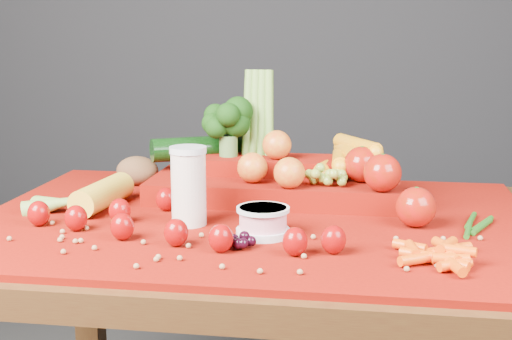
# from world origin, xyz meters

# --- Properties ---
(table) EXTENTS (1.10, 0.80, 0.75)m
(table) POSITION_xyz_m (0.00, 0.00, 0.66)
(table) COLOR #35190C
(table) RESTS_ON ground
(red_cloth) EXTENTS (1.05, 0.75, 0.01)m
(red_cloth) POSITION_xyz_m (0.00, 0.00, 0.76)
(red_cloth) COLOR #720C03
(red_cloth) RESTS_ON table
(milk_glass) EXTENTS (0.07, 0.07, 0.15)m
(milk_glass) POSITION_xyz_m (-0.11, -0.07, 0.84)
(milk_glass) COLOR beige
(milk_glass) RESTS_ON red_cloth
(yogurt_bowl) EXTENTS (0.09, 0.09, 0.05)m
(yogurt_bowl) POSITION_xyz_m (0.03, -0.12, 0.79)
(yogurt_bowl) COLOR silver
(yogurt_bowl) RESTS_ON red_cloth
(strawberry_scatter) EXTENTS (0.58, 0.28, 0.05)m
(strawberry_scatter) POSITION_xyz_m (-0.15, -0.14, 0.79)
(strawberry_scatter) COLOR #90000B
(strawberry_scatter) RESTS_ON red_cloth
(dark_grape_cluster) EXTENTS (0.06, 0.05, 0.03)m
(dark_grape_cluster) POSITION_xyz_m (0.00, -0.19, 0.78)
(dark_grape_cluster) COLOR black
(dark_grape_cluster) RESTS_ON red_cloth
(soybean_scatter) EXTENTS (0.84, 0.24, 0.01)m
(soybean_scatter) POSITION_xyz_m (0.00, -0.20, 0.77)
(soybean_scatter) COLOR #A57447
(soybean_scatter) RESTS_ON red_cloth
(corn_ear) EXTENTS (0.21, 0.24, 0.06)m
(corn_ear) POSITION_xyz_m (-0.36, -0.01, 0.78)
(corn_ear) COLOR gold
(corn_ear) RESTS_ON red_cloth
(potato) EXTENTS (0.10, 0.07, 0.07)m
(potato) POSITION_xyz_m (-0.31, 0.24, 0.80)
(potato) COLOR brown
(potato) RESTS_ON red_cloth
(baby_carrot_pile) EXTENTS (0.18, 0.17, 0.03)m
(baby_carrot_pile) POSITION_xyz_m (0.31, -0.22, 0.78)
(baby_carrot_pile) COLOR #E04807
(baby_carrot_pile) RESTS_ON red_cloth
(green_bean_pile) EXTENTS (0.14, 0.12, 0.01)m
(green_bean_pile) POSITION_xyz_m (0.41, -0.01, 0.77)
(green_bean_pile) COLOR #1C4F12
(green_bean_pile) RESTS_ON red_cloth
(produce_mound) EXTENTS (0.60, 0.38, 0.27)m
(produce_mound) POSITION_xyz_m (0.04, 0.16, 0.82)
(produce_mound) COLOR #720C03
(produce_mound) RESTS_ON red_cloth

